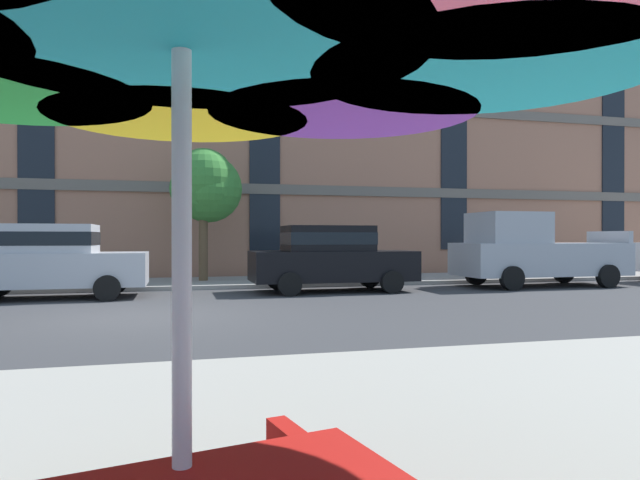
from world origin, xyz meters
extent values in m
plane|color=#38383A|center=(0.00, 0.00, 0.00)|extent=(120.00, 120.00, 0.00)
cube|color=gray|center=(0.00, 6.80, 0.06)|extent=(56.00, 3.60, 0.12)
cube|color=#A87056|center=(0.00, 15.00, 6.40)|extent=(44.79, 12.00, 12.80)
cube|color=#6B6056|center=(0.00, 8.96, 3.20)|extent=(43.90, 0.08, 0.36)
cube|color=#6B6056|center=(0.00, 8.96, 6.40)|extent=(43.90, 0.08, 0.36)
cube|color=black|center=(-3.73, 8.97, 6.80)|extent=(1.10, 0.06, 11.60)
cube|color=black|center=(3.73, 8.97, 6.80)|extent=(1.10, 0.06, 11.60)
cube|color=black|center=(11.20, 8.97, 6.80)|extent=(1.10, 0.06, 11.60)
cube|color=black|center=(18.66, 8.97, 6.80)|extent=(1.10, 0.06, 11.60)
cube|color=#A8AAB2|center=(-2.23, 3.70, 0.70)|extent=(4.40, 1.76, 0.80)
cube|color=#A8AAB2|center=(-2.38, 3.70, 1.44)|extent=(2.30, 1.55, 0.68)
cube|color=black|center=(-2.38, 3.70, 1.44)|extent=(2.32, 1.57, 0.32)
cylinder|color=black|center=(-0.87, 4.58, 0.30)|extent=(0.60, 0.22, 0.60)
cylinder|color=black|center=(-0.87, 2.82, 0.30)|extent=(0.60, 0.22, 0.60)
cube|color=black|center=(4.77, 3.70, 0.70)|extent=(4.40, 1.76, 0.80)
cube|color=black|center=(4.62, 3.70, 1.44)|extent=(2.30, 1.55, 0.68)
cube|color=black|center=(4.62, 3.70, 1.44)|extent=(2.32, 1.57, 0.32)
cylinder|color=black|center=(6.14, 4.58, 0.30)|extent=(0.60, 0.22, 0.60)
cylinder|color=black|center=(6.14, 2.82, 0.30)|extent=(0.60, 0.22, 0.60)
cylinder|color=black|center=(3.41, 4.58, 0.30)|extent=(0.60, 0.22, 0.60)
cylinder|color=black|center=(3.41, 2.82, 0.30)|extent=(0.60, 0.22, 0.60)
cube|color=#A8AAB2|center=(11.24, 3.70, 0.82)|extent=(5.10, 1.90, 0.96)
cube|color=#A8AAB2|center=(10.14, 3.70, 1.75)|extent=(1.90, 1.75, 0.90)
cube|color=#A8AAB2|center=(13.71, 3.70, 1.48)|extent=(0.16, 1.75, 0.36)
cylinder|color=black|center=(12.82, 4.65, 0.34)|extent=(0.68, 0.22, 0.68)
cylinder|color=black|center=(12.82, 2.75, 0.34)|extent=(0.68, 0.22, 0.68)
cylinder|color=black|center=(9.65, 4.65, 0.34)|extent=(0.68, 0.22, 0.68)
cylinder|color=black|center=(9.65, 2.75, 0.34)|extent=(0.68, 0.22, 0.68)
cylinder|color=brown|center=(1.48, 6.96, 1.08)|extent=(0.28, 0.28, 2.17)
sphere|color=#387F33|center=(1.21, 7.08, 3.00)|extent=(1.53, 1.53, 1.53)
sphere|color=#387F33|center=(1.64, 7.12, 3.01)|extent=(2.14, 2.14, 2.14)
sphere|color=#387F33|center=(1.61, 6.76, 2.98)|extent=(1.55, 1.55, 1.55)
sphere|color=#387F33|center=(1.49, 6.88, 3.30)|extent=(1.90, 1.90, 1.90)
cylinder|color=silver|center=(0.71, -9.00, 1.22)|extent=(0.06, 0.06, 2.45)
cone|color=#199EB2|center=(1.74, -9.00, 2.24)|extent=(1.23, 1.23, 0.42)
cone|color=#662D9E|center=(1.44, -8.27, 2.24)|extent=(1.23, 1.23, 0.42)
cone|color=yellow|center=(0.71, -7.97, 2.24)|extent=(1.23, 1.23, 0.42)
camera|label=1|loc=(0.69, -10.72, 1.46)|focal=31.11mm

